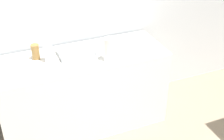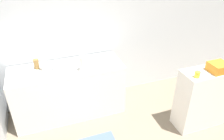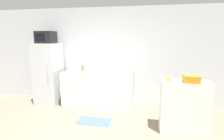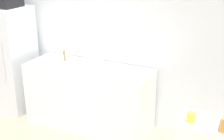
{
  "view_description": "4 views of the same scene",
  "coord_description": "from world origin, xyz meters",
  "views": [
    {
      "loc": [
        -0.8,
        -0.5,
        2.48
      ],
      "look_at": [
        0.08,
        1.64,
        1.06
      ],
      "focal_mm": 50.0,
      "sensor_mm": 36.0,
      "label": 1
    },
    {
      "loc": [
        -0.35,
        -0.85,
        2.62
      ],
      "look_at": [
        0.56,
        1.69,
        1.05
      ],
      "focal_mm": 35.0,
      "sensor_mm": 36.0,
      "label": 2
    },
    {
      "loc": [
        1.18,
        -2.07,
        1.83
      ],
      "look_at": [
        0.44,
        1.83,
        1.07
      ],
      "focal_mm": 28.0,
      "sensor_mm": 36.0,
      "label": 3
    },
    {
      "loc": [
        2.04,
        -1.29,
        2.41
      ],
      "look_at": [
        0.55,
        1.83,
        1.1
      ],
      "focal_mm": 50.0,
      "sensor_mm": 36.0,
      "label": 4
    }
  ],
  "objects": [
    {
      "name": "wall_back",
      "position": [
        0.0,
        2.64,
        1.3
      ],
      "size": [
        8.0,
        0.06,
        2.6
      ],
      "primitive_type": "cube",
      "color": "silver",
      "rests_on": "ground_plane"
    },
    {
      "name": "refrigerator",
      "position": [
        -1.41,
        2.21,
        0.83
      ],
      "size": [
        0.63,
        0.65,
        1.65
      ],
      "color": "silver",
      "rests_on": "ground_plane"
    },
    {
      "name": "microwave",
      "position": [
        -1.41,
        2.21,
        1.81
      ],
      "size": [
        0.46,
        0.39,
        0.32
      ],
      "color": "black",
      "rests_on": "refrigerator"
    },
    {
      "name": "counter",
      "position": [
        -0.02,
        2.24,
        0.45
      ],
      "size": [
        1.81,
        0.66,
        0.91
      ],
      "primitive_type": "cube",
      "color": "silver",
      "rests_on": "ground_plane"
    },
    {
      "name": "sink_basin",
      "position": [
        -0.06,
        2.31,
        0.94
      ],
      "size": [
        0.37,
        0.27,
        0.06
      ],
      "primitive_type": "cube",
      "color": "#9EA3A8",
      "rests_on": "counter"
    },
    {
      "name": "bottle_tall",
      "position": [
        -0.35,
        2.27,
        1.03
      ],
      "size": [
        0.08,
        0.08,
        0.23
      ],
      "primitive_type": "cylinder",
      "color": "silver",
      "rests_on": "counter"
    },
    {
      "name": "bottle_short",
      "position": [
        -0.46,
        2.37,
        0.99
      ],
      "size": [
        0.08,
        0.08,
        0.16
      ],
      "primitive_type": "cylinder",
      "color": "olive",
      "rests_on": "counter"
    },
    {
      "name": "shelf_cabinet",
      "position": [
        1.95,
        1.26,
        0.5
      ],
      "size": [
        0.87,
        0.37,
        1.01
      ],
      "primitive_type": "cube",
      "color": "white",
      "rests_on": "ground_plane"
    },
    {
      "name": "basket",
      "position": [
        2.02,
        1.22,
        1.07
      ],
      "size": [
        0.27,
        0.24,
        0.13
      ],
      "primitive_type": "cube",
      "color": "orange",
      "rests_on": "shelf_cabinet"
    },
    {
      "name": "jar",
      "position": [
        1.63,
        1.18,
        1.05
      ],
      "size": [
        0.08,
        0.08,
        0.09
      ],
      "primitive_type": "cylinder",
      "color": "yellow",
      "rests_on": "shelf_cabinet"
    },
    {
      "name": "paper_towel_roll",
      "position": [
        0.22,
        2.06,
        1.03
      ],
      "size": [
        0.11,
        0.11,
        0.24
      ],
      "primitive_type": "cylinder",
      "color": "white",
      "rests_on": "counter"
    },
    {
      "name": "kitchen_rug",
      "position": [
        0.13,
        1.35,
        0.0
      ],
      "size": [
        0.73,
        0.41,
        0.01
      ],
      "primitive_type": "cube",
      "color": "slate",
      "rests_on": "ground_plane"
    }
  ]
}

